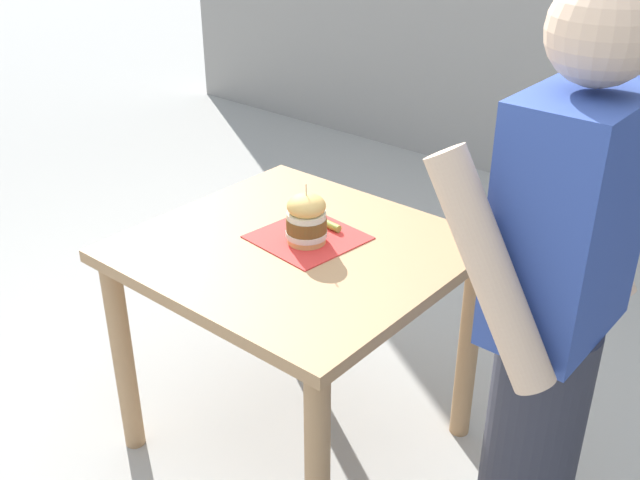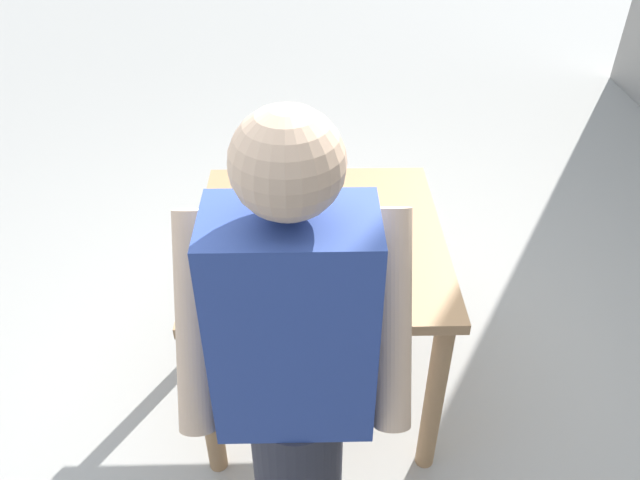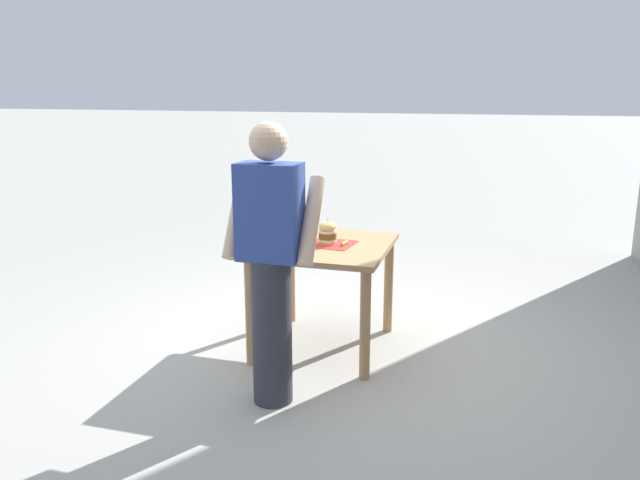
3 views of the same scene
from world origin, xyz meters
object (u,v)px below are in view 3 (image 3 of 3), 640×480
(patio_table, at_px, (324,262))
(pickle_spear, at_px, (344,243))
(sandwich, at_px, (328,233))
(diner_across_table, at_px, (271,261))

(patio_table, relative_size, pickle_spear, 10.02)
(sandwich, distance_m, diner_across_table, 0.85)
(patio_table, xyz_separation_m, pickle_spear, (-0.15, 0.01, 0.15))
(pickle_spear, relative_size, diner_across_table, 0.06)
(sandwich, xyz_separation_m, diner_across_table, (0.11, 0.85, 0.01))
(patio_table, height_order, diner_across_table, diner_across_table)
(sandwich, relative_size, diner_across_table, 0.12)
(patio_table, relative_size, diner_across_table, 0.58)
(pickle_spear, bearing_deg, diner_across_table, 75.18)
(sandwich, bearing_deg, patio_table, -29.89)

